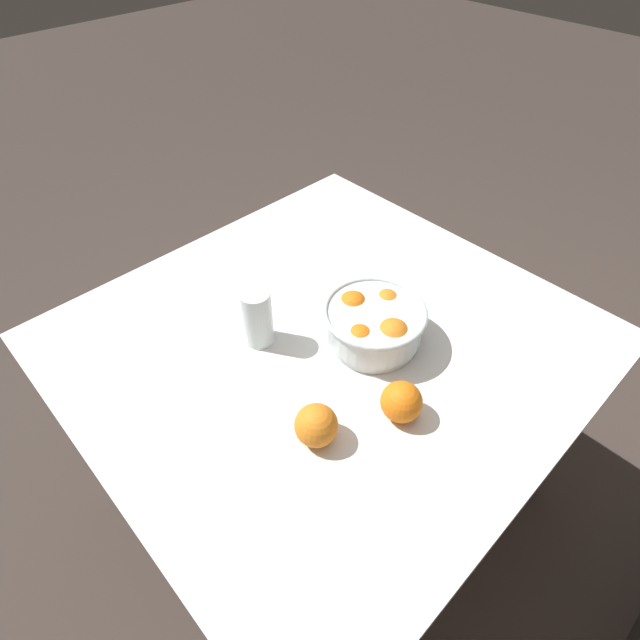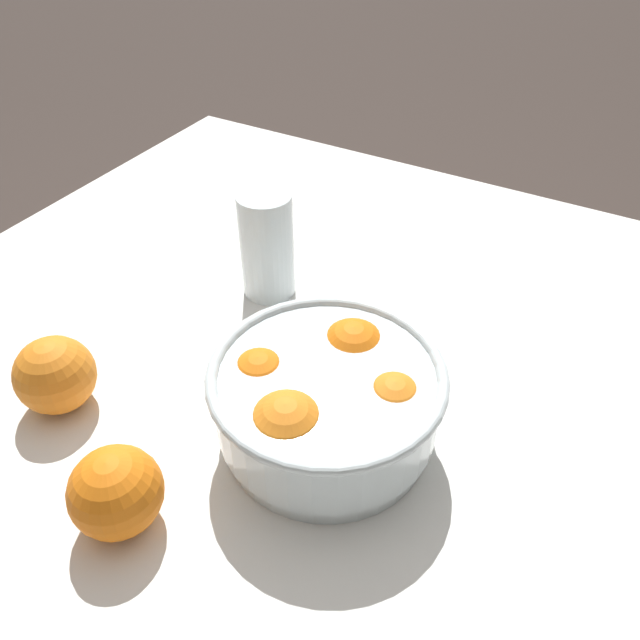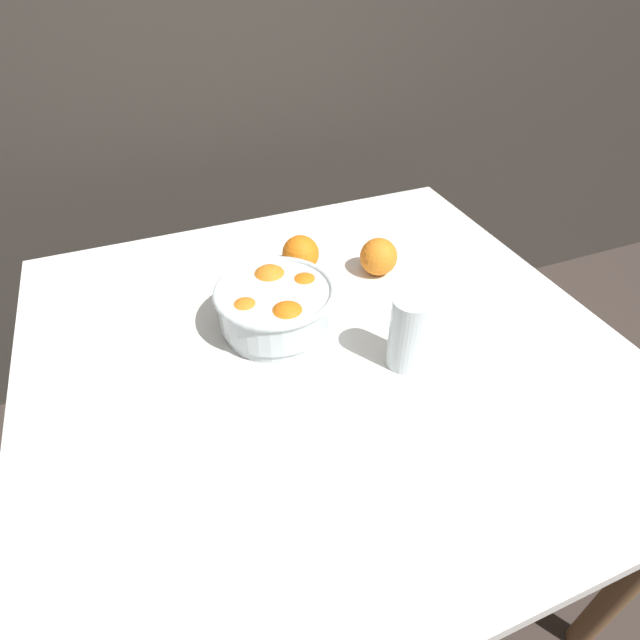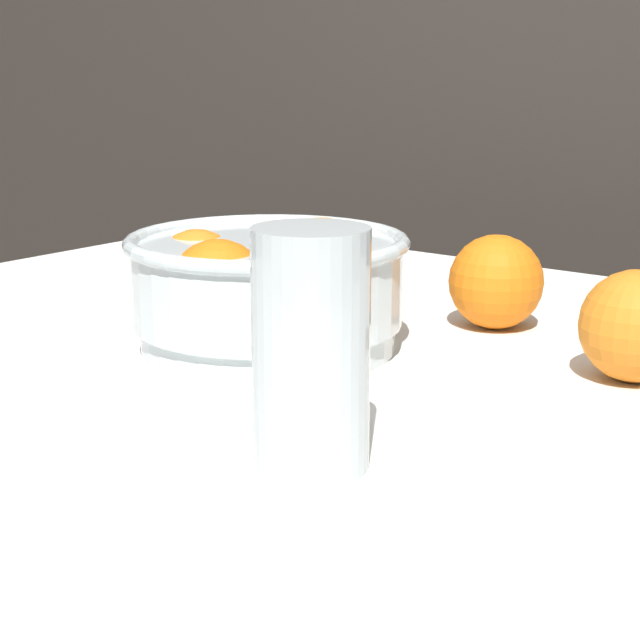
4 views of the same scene
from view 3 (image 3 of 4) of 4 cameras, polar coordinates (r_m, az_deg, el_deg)
ground_plane at (r=1.55m, az=0.26°, el=-23.63°), size 12.00×12.00×0.00m
dining_table at (r=1.00m, az=0.37°, el=-6.19°), size 1.10×1.05×0.75m
fruit_bowl at (r=0.95m, az=-5.03°, el=1.65°), size 0.23×0.23×0.10m
juice_glass at (r=0.88m, az=10.03°, el=-1.68°), size 0.07×0.07×0.14m
orange_loose_near_bowl at (r=1.12m, az=-2.23°, el=7.57°), size 0.08×0.08×0.08m
orange_loose_front at (r=1.12m, az=6.71°, el=7.20°), size 0.08×0.08×0.08m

